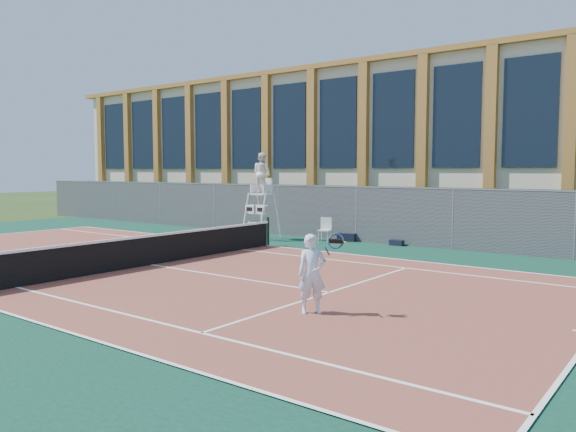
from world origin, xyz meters
The scene contains 12 objects.
ground centered at (0.00, 0.00, 0.00)m, with size 120.00×120.00×0.00m, color #233814.
apron centered at (0.00, 1.00, 0.01)m, with size 36.00×20.00×0.01m, color #0B3224.
tennis_court centered at (0.00, 0.00, 0.02)m, with size 23.77×10.97×0.02m, color brown.
tennis_net centered at (0.00, 0.00, 0.54)m, with size 0.10×11.30×1.10m.
fence centered at (0.00, 8.80, 1.10)m, with size 40.00×0.06×2.20m, color #595E60, non-canonical shape.
hedge centered at (0.00, 10.00, 1.10)m, with size 40.00×1.40×2.20m, color black.
building centered at (0.00, 17.95, 4.15)m, with size 45.00×10.60×8.22m.
umpire_chair centered at (-1.49, 7.05, 2.67)m, with size 1.02×1.57×3.65m.
plastic_chair centered at (1.14, 7.83, 0.59)m, with size 0.56×0.56×0.99m.
sports_bag_near centered at (1.68, 8.60, 0.17)m, with size 0.75×0.30×0.32m, color black.
sports_bag_far centered at (3.90, 8.60, 0.12)m, with size 0.54×0.23×0.21m, color black.
tennis_player centered at (7.15, -1.79, 0.83)m, with size 0.95×0.77×1.61m.
Camera 1 is at (13.40, -10.87, 2.87)m, focal length 35.00 mm.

